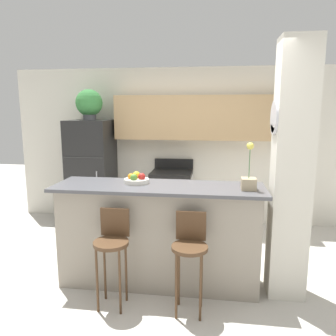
% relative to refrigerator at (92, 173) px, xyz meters
% --- Properties ---
extents(ground_plane, '(14.00, 14.00, 0.00)m').
position_rel_refrigerator_xyz_m(ground_plane, '(1.39, -1.72, -0.86)').
color(ground_plane, beige).
extents(wall_back, '(5.60, 0.38, 2.55)m').
position_rel_refrigerator_xyz_m(wall_back, '(1.52, 0.33, 0.61)').
color(wall_back, silver).
rests_on(wall_back, ground_plane).
extents(pillar_right, '(0.38, 0.32, 2.55)m').
position_rel_refrigerator_xyz_m(pillar_right, '(2.71, -1.74, 0.42)').
color(pillar_right, silver).
rests_on(pillar_right, ground_plane).
extents(counter_bar, '(2.21, 0.65, 1.10)m').
position_rel_refrigerator_xyz_m(counter_bar, '(1.39, -1.72, -0.30)').
color(counter_bar, gray).
rests_on(counter_bar, ground_plane).
extents(refrigerator, '(0.66, 0.72, 1.72)m').
position_rel_refrigerator_xyz_m(refrigerator, '(0.00, 0.00, 0.00)').
color(refrigerator, black).
rests_on(refrigerator, ground_plane).
extents(stove_range, '(0.64, 0.61, 1.07)m').
position_rel_refrigerator_xyz_m(stove_range, '(1.30, 0.06, -0.40)').
color(stove_range, silver).
rests_on(stove_range, ground_plane).
extents(bar_stool_left, '(0.33, 0.33, 0.95)m').
position_rel_refrigerator_xyz_m(bar_stool_left, '(1.02, -2.18, -0.24)').
color(bar_stool_left, '#4C331E').
rests_on(bar_stool_left, ground_plane).
extents(bar_stool_right, '(0.33, 0.33, 0.95)m').
position_rel_refrigerator_xyz_m(bar_stool_right, '(1.76, -2.18, -0.24)').
color(bar_stool_right, '#4C331E').
rests_on(bar_stool_right, ground_plane).
extents(potted_plant_on_fridge, '(0.42, 0.42, 0.48)m').
position_rel_refrigerator_xyz_m(potted_plant_on_fridge, '(-0.00, 0.00, 1.11)').
color(potted_plant_on_fridge, '#4C4C51').
rests_on(potted_plant_on_fridge, refrigerator).
extents(orchid_vase, '(0.14, 0.14, 0.47)m').
position_rel_refrigerator_xyz_m(orchid_vase, '(2.31, -1.77, 0.35)').
color(orchid_vase, tan).
rests_on(orchid_vase, counter_bar).
extents(fruit_bowl, '(0.27, 0.27, 0.12)m').
position_rel_refrigerator_xyz_m(fruit_bowl, '(1.14, -1.65, 0.28)').
color(fruit_bowl, silver).
rests_on(fruit_bowl, counter_bar).
extents(trash_bin, '(0.28, 0.28, 0.38)m').
position_rel_refrigerator_xyz_m(trash_bin, '(0.55, -0.25, -0.67)').
color(trash_bin, '#59595B').
rests_on(trash_bin, ground_plane).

